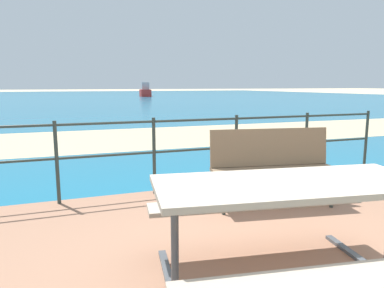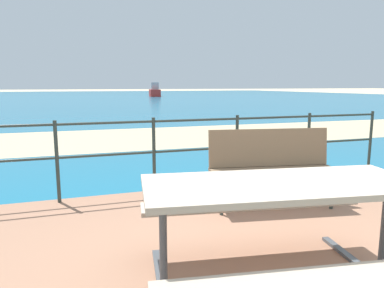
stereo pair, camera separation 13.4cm
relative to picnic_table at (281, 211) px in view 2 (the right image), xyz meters
The scene contains 7 objects.
patio_paving 0.69m from the picnic_table, 10.02° to the left, with size 6.40×5.20×0.06m, color #996B51.
sea_water 40.06m from the picnic_table, 89.57° to the left, with size 90.00×90.00×0.01m, color #196B8E.
beach_strip 8.00m from the picnic_table, 87.86° to the left, with size 54.00×4.18×0.01m, color tan.
picnic_table is the anchor object (origin of this frame).
park_bench 1.87m from the picnic_table, 60.99° to the left, with size 1.50×0.66×0.90m.
railing_fence 2.55m from the picnic_table, 83.29° to the left, with size 5.94×0.04×1.00m.
boat_near 44.17m from the picnic_table, 78.52° to the left, with size 1.62×3.75×1.76m.
Camera 2 is at (-1.56, -2.00, 1.47)m, focal length 33.54 mm.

